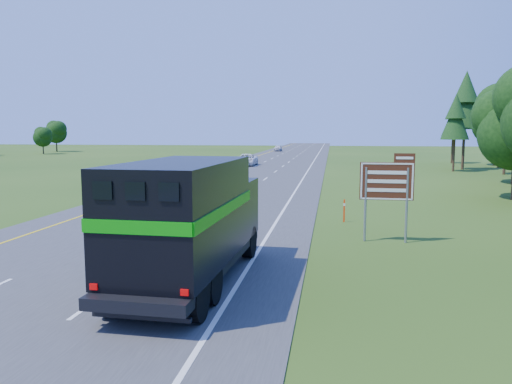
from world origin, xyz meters
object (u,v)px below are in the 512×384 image
white_suv (246,160)px  exit_sign (388,185)px  far_car (278,148)px  horse_truck (190,218)px

white_suv → exit_sign: size_ratio=1.47×
white_suv → far_car: (-0.87, 48.07, -0.09)m
far_car → exit_sign: 94.56m
exit_sign → white_suv: bearing=108.5°
far_car → white_suv: bearing=-87.7°
far_car → exit_sign: exit_sign is taller
white_suv → far_car: bearing=90.6°
horse_truck → exit_sign: 9.77m
horse_truck → exit_sign: horse_truck is taller
horse_truck → far_car: horse_truck is taller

